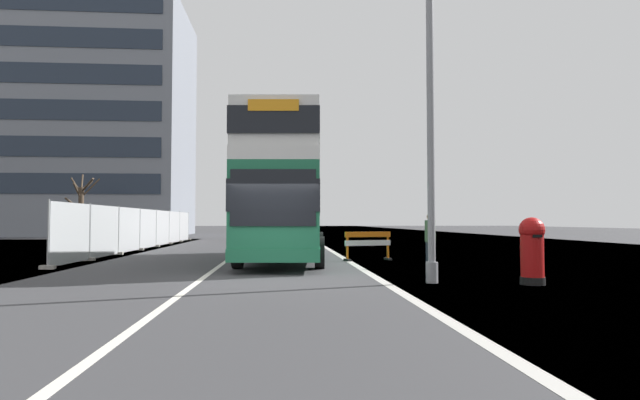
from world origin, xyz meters
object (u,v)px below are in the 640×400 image
at_px(red_pillar_postbox, 532,248).
at_px(car_oncoming_near, 283,226).
at_px(car_receding_mid, 279,227).
at_px(pedestrian_at_kerb, 430,240).
at_px(roadworks_barrier, 368,242).
at_px(lamppost_foreground, 430,93).
at_px(double_decker_bus, 286,190).

distance_m(red_pillar_postbox, car_oncoming_near, 26.61).
height_order(car_receding_mid, pedestrian_at_kerb, car_receding_mid).
xyz_separation_m(red_pillar_postbox, car_receding_mid, (-6.05, 35.71, 0.10)).
relative_size(roadworks_barrier, pedestrian_at_kerb, 1.07).
distance_m(lamppost_foreground, car_receding_mid, 35.61).
bearing_deg(double_decker_bus, lamppost_foreground, -64.61).
bearing_deg(car_oncoming_near, lamppost_foreground, -82.32).
bearing_deg(lamppost_foreground, red_pillar_postbox, -12.25).
xyz_separation_m(lamppost_foreground, car_receding_mid, (-3.80, 35.22, -3.64)).
bearing_deg(car_oncoming_near, car_receding_mid, 92.09).
distance_m(lamppost_foreground, car_oncoming_near, 25.98).
relative_size(red_pillar_postbox, car_oncoming_near, 0.35).
relative_size(roadworks_barrier, car_oncoming_near, 0.41).
bearing_deg(pedestrian_at_kerb, car_receding_mid, 99.02).
bearing_deg(roadworks_barrier, double_decker_bus, 175.35).
bearing_deg(lamppost_foreground, roadworks_barrier, 92.96).
relative_size(double_decker_bus, red_pillar_postbox, 6.91).
height_order(red_pillar_postbox, roadworks_barrier, red_pillar_postbox).
height_order(double_decker_bus, car_oncoming_near, double_decker_bus).
height_order(double_decker_bus, lamppost_foreground, lamppost_foreground).
bearing_deg(pedestrian_at_kerb, roadworks_barrier, 117.19).
bearing_deg(car_oncoming_near, double_decker_bus, -89.99).
height_order(double_decker_bus, roadworks_barrier, double_decker_bus).
bearing_deg(car_oncoming_near, red_pillar_postbox, -77.65).
bearing_deg(red_pillar_postbox, roadworks_barrier, 109.25).
bearing_deg(double_decker_bus, car_oncoming_near, 90.01).
bearing_deg(roadworks_barrier, lamppost_foreground, -87.04).
xyz_separation_m(roadworks_barrier, pedestrian_at_kerb, (1.52, -2.95, 0.19)).
distance_m(roadworks_barrier, pedestrian_at_kerb, 3.32).
height_order(red_pillar_postbox, pedestrian_at_kerb, pedestrian_at_kerb).
relative_size(lamppost_foreground, red_pillar_postbox, 6.16).
bearing_deg(car_receding_mid, pedestrian_at_kerb, -80.98).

